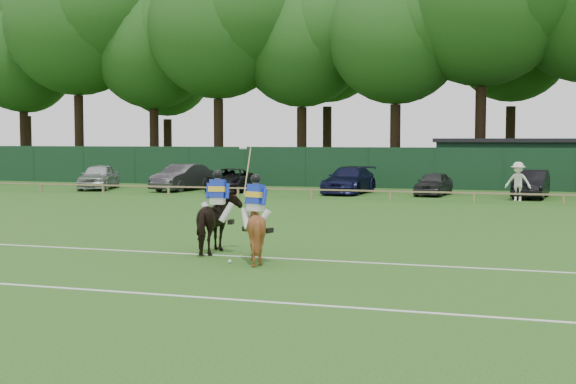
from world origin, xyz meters
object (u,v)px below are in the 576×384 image
at_px(suv_black, 230,180).
at_px(sedan_navy, 349,180).
at_px(sedan_grey, 182,177).
at_px(polo_ball, 230,261).
at_px(hatch_grey, 434,184).
at_px(utility_shed, 505,163).
at_px(horse_dark, 218,222).
at_px(horse_chestnut, 256,230).
at_px(sedan_silver, 99,177).
at_px(spectator_left, 518,181).
at_px(estate_black, 531,184).

relative_size(suv_black, sedan_navy, 0.93).
bearing_deg(sedan_grey, polo_ball, -55.25).
xyz_separation_m(hatch_grey, utility_shed, (3.39, 7.99, 0.91)).
height_order(horse_dark, horse_chestnut, horse_dark).
relative_size(sedan_silver, spectator_left, 2.34).
height_order(estate_black, polo_ball, estate_black).
bearing_deg(horse_dark, estate_black, -115.42).
xyz_separation_m(sedan_silver, hatch_grey, (19.64, 1.10, -0.13)).
relative_size(hatch_grey, estate_black, 0.85).
distance_m(horse_chestnut, suv_black, 25.35).
distance_m(sedan_silver, suv_black, 8.18).
height_order(horse_chestnut, sedan_silver, horse_chestnut).
bearing_deg(horse_chestnut, sedan_silver, -31.58).
relative_size(horse_chestnut, sedan_grey, 0.34).
xyz_separation_m(horse_chestnut, suv_black, (-10.04, 23.28, -0.14)).
relative_size(suv_black, utility_shed, 0.56).
height_order(sedan_silver, suv_black, sedan_silver).
height_order(horse_chestnut, hatch_grey, horse_chestnut).
bearing_deg(suv_black, utility_shed, 21.08).
relative_size(horse_chestnut, sedan_silver, 0.36).
height_order(sedan_navy, spectator_left, spectator_left).
height_order(hatch_grey, spectator_left, spectator_left).
xyz_separation_m(suv_black, spectator_left, (15.84, -2.08, 0.29)).
distance_m(horse_dark, sedan_silver, 27.25).
distance_m(sedan_grey, suv_black, 2.98).
bearing_deg(spectator_left, suv_black, 179.01).
bearing_deg(spectator_left, horse_chestnut, -98.80).
relative_size(spectator_left, utility_shed, 0.23).
distance_m(horse_dark, sedan_grey, 24.91).
relative_size(sedan_grey, estate_black, 1.08).
height_order(sedan_silver, estate_black, sedan_silver).
bearing_deg(sedan_silver, horse_chestnut, -68.32).
relative_size(sedan_navy, hatch_grey, 1.37).
height_order(spectator_left, utility_shed, utility_shed).
bearing_deg(polo_ball, horse_dark, 122.39).
distance_m(suv_black, polo_ball, 25.51).
distance_m(horse_chestnut, utility_shed, 32.04).
distance_m(horse_chestnut, estate_black, 24.19).
xyz_separation_m(estate_black, spectator_left, (-0.61, -2.13, 0.24)).
height_order(horse_dark, sedan_navy, horse_dark).
bearing_deg(estate_black, hatch_grey, -178.27).
xyz_separation_m(suv_black, utility_shed, (14.89, 8.38, 0.88)).
xyz_separation_m(polo_ball, utility_shed, (5.39, 32.05, 1.49)).
distance_m(polo_ball, utility_shed, 32.53).
bearing_deg(sedan_grey, estate_black, 7.40).
height_order(sedan_grey, sedan_navy, sedan_grey).
xyz_separation_m(horse_chestnut, sedan_silver, (-18.18, 22.57, -0.04)).
xyz_separation_m(horse_chestnut, estate_black, (6.41, 23.33, -0.08)).
bearing_deg(suv_black, sedan_navy, -4.78).
height_order(horse_chestnut, sedan_grey, horse_chestnut).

